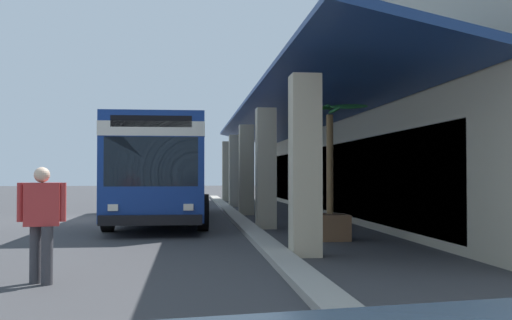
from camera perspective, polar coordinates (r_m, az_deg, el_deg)
name	(u,v)px	position (r m, az deg, el deg)	size (l,w,h in m)	color
ground	(320,217)	(21.20, 6.26, -5.56)	(120.00, 120.00, 0.00)	#38383A
curb_strip	(232,213)	(22.39, -2.31, -5.19)	(34.13, 0.50, 0.12)	#9E998E
plaza_building	(472,127)	(25.04, 20.27, 2.98)	(28.74, 15.82, 6.83)	#B2A88E
transit_bus	(163,165)	(19.87, -9.00, -0.49)	(11.23, 2.90, 3.34)	navy
pedestrian	(42,218)	(8.84, -20.09, -5.35)	(0.30, 0.67, 1.64)	#38383D
potted_palm	(330,207)	(13.92, 7.21, -4.57)	(1.83, 1.66, 3.24)	brown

